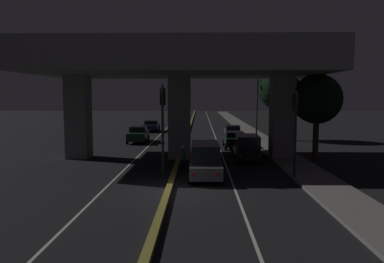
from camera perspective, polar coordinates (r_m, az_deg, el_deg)
The scene contains 19 objects.
ground_plane at distance 18.44m, azimuth -3.63°, elevation -9.30°, with size 200.00×200.00×0.00m, color black.
lane_line_left_inner at distance 53.20m, azimuth -4.00°, elevation 0.37°, with size 0.12×126.00×0.00m, color beige.
lane_line_right_inner at distance 53.01m, azimuth 3.12°, elevation 0.36°, with size 0.12×126.00×0.00m, color beige.
median_divider at distance 52.99m, azimuth -0.45°, elevation 0.48°, with size 0.31×126.00×0.21m, color olive.
sidewalk_right at distance 46.45m, azimuth 9.18°, elevation -0.33°, with size 2.47×126.00×0.15m, color slate.
elevated_overpass at distance 28.14m, azimuth -1.94°, elevation 10.02°, with size 20.97×11.64×9.26m.
traffic_light_left_of_median at distance 21.02m, azimuth -4.48°, elevation 2.50°, with size 0.30×0.49×5.32m.
traffic_light_right_of_median at distance 21.59m, azimuth 15.46°, elevation 1.81°, with size 0.30×0.49×4.98m.
street_lamp at distance 40.45m, azimuth 9.40°, elevation 5.20°, with size 2.36×0.32×7.67m.
car_grey_lead at distance 21.62m, azimuth 2.02°, elevation -4.32°, with size 1.95×4.77×1.99m.
car_black_second at distance 27.56m, azimuth 8.40°, elevation -2.39°, with size 2.07×4.01×1.84m.
car_dark_green_third at distance 33.93m, azimuth 6.49°, elevation -1.20°, with size 1.97×4.28×1.50m.
car_grey_fourth at distance 40.99m, azimuth 6.21°, elevation -0.11°, with size 1.88×4.78×1.49m.
car_dark_green_lead_oncoming at distance 38.25m, azimuth -8.20°, elevation -0.45°, with size 2.10×4.52×1.60m.
car_dark_blue_second_oncoming at distance 49.68m, azimuth -6.21°, elevation 0.88°, with size 2.02×4.23×1.45m.
motorcycle_blue_filtering_near at distance 24.47m, azimuth -1.41°, elevation -4.10°, with size 0.33×1.72×1.48m.
pedestrian_on_sidewalk at distance 31.90m, azimuth 13.60°, elevation -1.45°, with size 0.33×0.33×1.59m.
roadside_tree_kerbside_near at distance 28.66m, azimuth 18.50°, elevation 4.68°, with size 3.64×3.64×6.30m.
roadside_tree_kerbside_mid at distance 40.93m, azimuth 13.15°, elevation 6.30°, with size 4.42×4.42×7.64m.
Camera 1 is at (1.53, -17.77, 4.69)m, focal length 35.00 mm.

